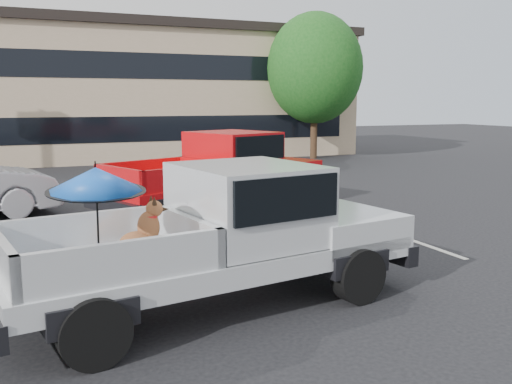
{
  "coord_description": "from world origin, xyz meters",
  "views": [
    {
      "loc": [
        -4.1,
        -7.87,
        2.72
      ],
      "look_at": [
        -0.64,
        0.29,
        1.3
      ],
      "focal_mm": 40.0,
      "sensor_mm": 36.0,
      "label": 1
    }
  ],
  "objects_px": {
    "tree_right": "(315,68)",
    "tree_back": "(201,71)",
    "silver_pickup": "(232,227)",
    "red_pickup": "(228,168)"
  },
  "relations": [
    {
      "from": "tree_right",
      "to": "tree_back",
      "type": "bearing_deg",
      "value": 110.56
    },
    {
      "from": "tree_back",
      "to": "red_pickup",
      "type": "distance_m",
      "value": 19.65
    },
    {
      "from": "tree_right",
      "to": "red_pickup",
      "type": "distance_m",
      "value": 13.83
    },
    {
      "from": "silver_pickup",
      "to": "red_pickup",
      "type": "bearing_deg",
      "value": 61.26
    },
    {
      "from": "tree_right",
      "to": "tree_back",
      "type": "height_order",
      "value": "tree_back"
    },
    {
      "from": "tree_right",
      "to": "tree_back",
      "type": "distance_m",
      "value": 8.55
    },
    {
      "from": "red_pickup",
      "to": "silver_pickup",
      "type": "bearing_deg",
      "value": -130.88
    },
    {
      "from": "tree_back",
      "to": "silver_pickup",
      "type": "relative_size",
      "value": 1.2
    },
    {
      "from": "silver_pickup",
      "to": "red_pickup",
      "type": "distance_m",
      "value": 6.64
    },
    {
      "from": "silver_pickup",
      "to": "red_pickup",
      "type": "xyz_separation_m",
      "value": [
        2.23,
        6.25,
        0.02
      ]
    }
  ]
}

